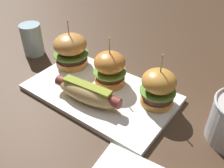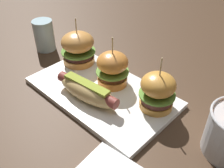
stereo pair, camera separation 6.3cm
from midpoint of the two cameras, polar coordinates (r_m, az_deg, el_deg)
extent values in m
plane|color=#422D1E|center=(0.68, 0.26, -2.33)|extent=(3.00, 3.00, 0.00)
cube|color=white|center=(0.68, 0.27, -1.88)|extent=(0.39, 0.23, 0.01)
ellipsoid|color=tan|center=(0.63, -3.11, -1.51)|extent=(0.18, 0.07, 0.05)
cylinder|color=brown|center=(0.63, -3.13, -1.13)|extent=(0.19, 0.04, 0.03)
cube|color=olive|center=(0.62, -3.18, 0.06)|extent=(0.13, 0.04, 0.01)
cylinder|color=#D28D44|center=(0.79, -5.17, 5.55)|extent=(0.10, 0.10, 0.02)
cylinder|color=#3E211E|center=(0.78, -5.25, 6.66)|extent=(0.09, 0.09, 0.02)
cylinder|color=#609338|center=(0.77, -5.29, 7.31)|extent=(0.10, 0.10, 0.00)
ellipsoid|color=#D28D44|center=(0.76, -5.42, 9.35)|extent=(0.10, 0.10, 0.06)
cylinder|color=tan|center=(0.74, -5.62, 12.36)|extent=(0.00, 0.00, 0.06)
cylinder|color=#CE7E35|center=(0.69, 2.98, 0.70)|extent=(0.08, 0.08, 0.02)
cylinder|color=#452414|center=(0.68, 3.02, 1.94)|extent=(0.08, 0.08, 0.02)
cylinder|color=#6B9E3D|center=(0.67, 3.05, 2.62)|extent=(0.09, 0.09, 0.00)
ellipsoid|color=#CE7E35|center=(0.66, 3.13, 4.68)|extent=(0.08, 0.08, 0.05)
cylinder|color=tan|center=(0.64, 3.26, 7.85)|extent=(0.00, 0.00, 0.06)
cylinder|color=#CB8A37|center=(0.64, 12.66, -4.40)|extent=(0.08, 0.08, 0.02)
cylinder|color=brown|center=(0.62, 12.88, -3.16)|extent=(0.08, 0.08, 0.02)
cylinder|color=#609338|center=(0.62, 13.02, -2.36)|extent=(0.09, 0.09, 0.00)
ellipsoid|color=#CB8A37|center=(0.60, 13.40, -0.24)|extent=(0.08, 0.08, 0.05)
cylinder|color=tan|center=(0.58, 13.98, 3.06)|extent=(0.00, 0.00, 0.06)
cylinder|color=silver|center=(0.89, -13.09, 10.59)|extent=(0.07, 0.07, 0.10)
camera|label=1|loc=(0.03, -87.14, 2.18)|focal=40.55mm
camera|label=2|loc=(0.03, 92.86, -2.18)|focal=40.55mm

